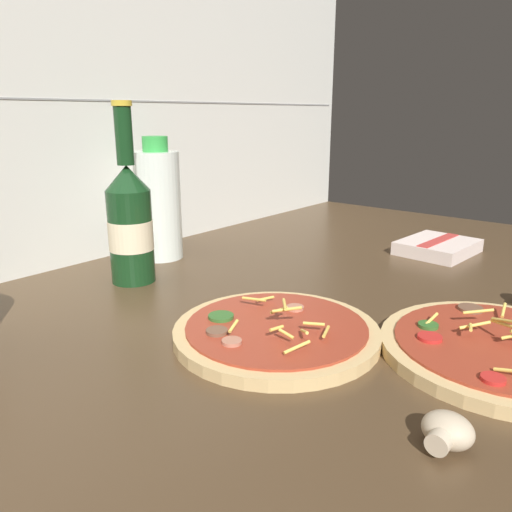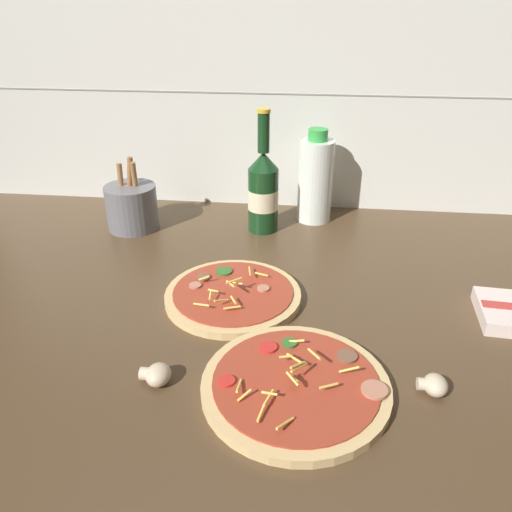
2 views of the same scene
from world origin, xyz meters
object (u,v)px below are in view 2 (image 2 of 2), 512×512
object	(u,v)px
beer_bottle	(263,190)
mushroom_right	(157,375)
utensil_crock	(132,206)
pizza_far	(233,296)
mushroom_left	(434,385)
oil_bottle	(315,180)
pizza_near	(296,385)

from	to	relation	value
beer_bottle	mushroom_right	xyz separation A→B (cm)	(-9.60, -52.26, -8.06)
beer_bottle	utensil_crock	world-z (taller)	beer_bottle
pizza_far	mushroom_left	distance (cm)	36.45
beer_bottle	utensil_crock	xyz separation A→B (cm)	(-29.70, -2.38, -4.27)
mushroom_left	mushroom_right	world-z (taller)	mushroom_right
mushroom_left	oil_bottle	bearing A→B (deg)	106.40
beer_bottle	utensil_crock	size ratio (longest dim) A/B	1.64
pizza_near	mushroom_left	world-z (taller)	pizza_near
pizza_far	pizza_near	bearing A→B (deg)	-60.66
mushroom_right	beer_bottle	bearing A→B (deg)	79.59
beer_bottle	utensil_crock	bearing A→B (deg)	-175.42
pizza_near	mushroom_left	bearing A→B (deg)	4.86
pizza_near	pizza_far	bearing A→B (deg)	119.34
utensil_crock	pizza_near	bearing A→B (deg)	-51.36
oil_bottle	mushroom_left	size ratio (longest dim) A/B	5.33
beer_bottle	pizza_far	bearing A→B (deg)	-94.50
pizza_near	oil_bottle	size ratio (longest dim) A/B	1.20
mushroom_left	utensil_crock	world-z (taller)	utensil_crock
beer_bottle	mushroom_right	world-z (taller)	beer_bottle
pizza_far	oil_bottle	distance (cm)	40.78
pizza_far	mushroom_right	world-z (taller)	pizza_far
utensil_crock	oil_bottle	bearing A→B (deg)	12.94
pizza_near	oil_bottle	world-z (taller)	oil_bottle
mushroom_right	pizza_near	bearing A→B (deg)	2.00
beer_bottle	oil_bottle	world-z (taller)	beer_bottle
mushroom_left	utensil_crock	distance (cm)	75.09
pizza_far	oil_bottle	world-z (taller)	oil_bottle
beer_bottle	mushroom_right	distance (cm)	53.74
oil_bottle	mushroom_right	distance (cm)	63.51
mushroom_left	mushroom_right	distance (cm)	37.90
pizza_far	utensil_crock	size ratio (longest dim) A/B	1.45
pizza_far	beer_bottle	world-z (taller)	beer_bottle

